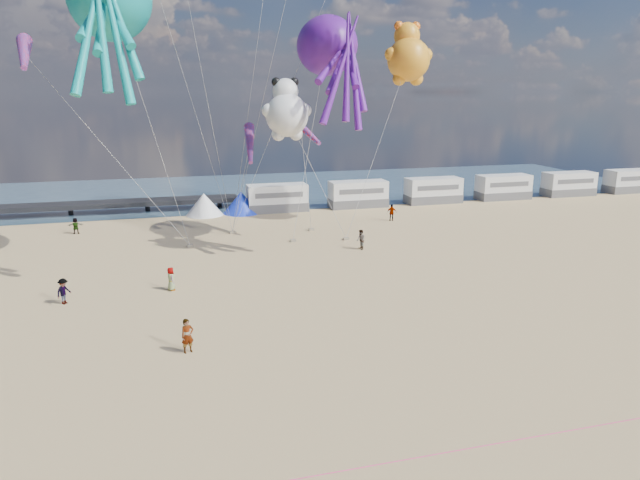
{
  "coord_description": "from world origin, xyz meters",
  "views": [
    {
      "loc": [
        -5.81,
        -21.49,
        12.9
      ],
      "look_at": [
        1.68,
        6.0,
        5.49
      ],
      "focal_mm": 32.0,
      "sensor_mm": 36.0,
      "label": 1
    }
  ],
  "objects_px": {
    "windsock_mid": "(301,126)",
    "sandbag_b": "(293,241)",
    "beachgoer_3": "(392,213)",
    "beachgoer_0": "(171,279)",
    "windsock_right": "(250,144)",
    "motorhome_0": "(277,198)",
    "motorhome_5": "(630,181)",
    "beachgoer_4": "(76,226)",
    "kite_octopus_purple": "(327,46)",
    "motorhome_3": "(503,187)",
    "tent_blue": "(241,202)",
    "sandbag_e": "(233,232)",
    "sandbag_d": "(311,229)",
    "motorhome_2": "(433,190)",
    "beachgoer_1": "(361,240)",
    "sandbag_c": "(346,239)",
    "windsock_left": "(24,53)",
    "beachgoer_2": "(64,291)",
    "kite_teddy_orange": "(408,60)",
    "kite_panda": "(287,115)",
    "standing_person": "(187,336)",
    "tent_white": "(204,204)",
    "motorhome_4": "(569,184)",
    "sandbag_a": "(190,246)",
    "motorhome_1": "(358,194)"
  },
  "relations": [
    {
      "from": "beachgoer_1",
      "to": "sandbag_b",
      "type": "bearing_deg",
      "value": -131.83
    },
    {
      "from": "tent_white",
      "to": "kite_teddy_orange",
      "type": "distance_m",
      "value": 25.83
    },
    {
      "from": "motorhome_0",
      "to": "motorhome_5",
      "type": "distance_m",
      "value": 47.5
    },
    {
      "from": "standing_person",
      "to": "windsock_mid",
      "type": "bearing_deg",
      "value": 43.24
    },
    {
      "from": "beachgoer_1",
      "to": "sandbag_c",
      "type": "relative_size",
      "value": 3.41
    },
    {
      "from": "beachgoer_4",
      "to": "windsock_left",
      "type": "xyz_separation_m",
      "value": [
        -0.33,
        -11.39,
        14.69
      ]
    },
    {
      "from": "sandbag_b",
      "to": "beachgoer_0",
      "type": "bearing_deg",
      "value": -135.86
    },
    {
      "from": "beachgoer_2",
      "to": "kite_teddy_orange",
      "type": "height_order",
      "value": "kite_teddy_orange"
    },
    {
      "from": "sandbag_b",
      "to": "sandbag_e",
      "type": "bearing_deg",
      "value": 136.92
    },
    {
      "from": "motorhome_2",
      "to": "beachgoer_4",
      "type": "bearing_deg",
      "value": -172.27
    },
    {
      "from": "motorhome_3",
      "to": "beachgoer_4",
      "type": "relative_size",
      "value": 4.31
    },
    {
      "from": "motorhome_2",
      "to": "kite_octopus_purple",
      "type": "distance_m",
      "value": 26.94
    },
    {
      "from": "kite_panda",
      "to": "windsock_left",
      "type": "bearing_deg",
      "value": -174.38
    },
    {
      "from": "motorhome_3",
      "to": "tent_blue",
      "type": "distance_m",
      "value": 32.5
    },
    {
      "from": "beachgoer_0",
      "to": "windsock_right",
      "type": "bearing_deg",
      "value": -49.71
    },
    {
      "from": "kite_teddy_orange",
      "to": "windsock_left",
      "type": "distance_m",
      "value": 31.99
    },
    {
      "from": "motorhome_5",
      "to": "motorhome_2",
      "type": "bearing_deg",
      "value": 180.0
    },
    {
      "from": "motorhome_1",
      "to": "sandbag_d",
      "type": "relative_size",
      "value": 13.2
    },
    {
      "from": "tent_blue",
      "to": "sandbag_d",
      "type": "relative_size",
      "value": 8.0
    },
    {
      "from": "beachgoer_2",
      "to": "standing_person",
      "type": "bearing_deg",
      "value": -105.99
    },
    {
      "from": "windsock_mid",
      "to": "sandbag_b",
      "type": "bearing_deg",
      "value": -142.1
    },
    {
      "from": "motorhome_3",
      "to": "tent_blue",
      "type": "relative_size",
      "value": 1.65
    },
    {
      "from": "standing_person",
      "to": "sandbag_b",
      "type": "distance_m",
      "value": 22.66
    },
    {
      "from": "sandbag_b",
      "to": "kite_panda",
      "type": "relative_size",
      "value": 0.09
    },
    {
      "from": "motorhome_4",
      "to": "sandbag_a",
      "type": "bearing_deg",
      "value": -164.92
    },
    {
      "from": "tent_blue",
      "to": "sandbag_d",
      "type": "xyz_separation_m",
      "value": [
        5.38,
        -9.92,
        -1.09
      ]
    },
    {
      "from": "windsock_mid",
      "to": "beachgoer_3",
      "type": "bearing_deg",
      "value": -0.77
    },
    {
      "from": "beachgoer_0",
      "to": "beachgoer_3",
      "type": "bearing_deg",
      "value": -67.22
    },
    {
      "from": "sandbag_e",
      "to": "motorhome_3",
      "type": "bearing_deg",
      "value": 14.7
    },
    {
      "from": "beachgoer_3",
      "to": "tent_blue",
      "type": "bearing_deg",
      "value": -11.27
    },
    {
      "from": "tent_blue",
      "to": "windsock_left",
      "type": "bearing_deg",
      "value": -134.77
    },
    {
      "from": "sandbag_e",
      "to": "kite_teddy_orange",
      "type": "xyz_separation_m",
      "value": [
        16.79,
        -1.07,
        15.72
      ]
    },
    {
      "from": "tent_blue",
      "to": "standing_person",
      "type": "distance_m",
      "value": 34.65
    },
    {
      "from": "motorhome_2",
      "to": "beachgoer_4",
      "type": "height_order",
      "value": "motorhome_2"
    },
    {
      "from": "windsock_left",
      "to": "windsock_right",
      "type": "xyz_separation_m",
      "value": [
        15.58,
        1.99,
        -6.66
      ]
    },
    {
      "from": "motorhome_1",
      "to": "motorhome_5",
      "type": "relative_size",
      "value": 1.0
    },
    {
      "from": "sandbag_e",
      "to": "kite_teddy_orange",
      "type": "distance_m",
      "value": 23.02
    },
    {
      "from": "beachgoer_2",
      "to": "windsock_left",
      "type": "bearing_deg",
      "value": 50.57
    },
    {
      "from": "tent_white",
      "to": "beachgoer_0",
      "type": "xyz_separation_m",
      "value": [
        -3.92,
        -23.93,
        -0.4
      ]
    },
    {
      "from": "beachgoer_4",
      "to": "sandbag_b",
      "type": "xyz_separation_m",
      "value": [
        19.01,
        -8.24,
        -0.66
      ]
    },
    {
      "from": "beachgoer_4",
      "to": "windsock_mid",
      "type": "height_order",
      "value": "windsock_mid"
    },
    {
      "from": "motorhome_5",
      "to": "standing_person",
      "type": "relative_size",
      "value": 3.65
    },
    {
      "from": "sandbag_d",
      "to": "kite_panda",
      "type": "distance_m",
      "value": 13.85
    },
    {
      "from": "sandbag_d",
      "to": "standing_person",
      "type": "bearing_deg",
      "value": -117.85
    },
    {
      "from": "kite_octopus_purple",
      "to": "motorhome_5",
      "type": "bearing_deg",
      "value": 37.99
    },
    {
      "from": "motorhome_3",
      "to": "tent_blue",
      "type": "height_order",
      "value": "motorhome_3"
    },
    {
      "from": "sandbag_e",
      "to": "windsock_right",
      "type": "xyz_separation_m",
      "value": [
        1.06,
        -5.66,
        8.68
      ]
    },
    {
      "from": "motorhome_5",
      "to": "beachgoer_2",
      "type": "bearing_deg",
      "value": -159.4
    },
    {
      "from": "sandbag_d",
      "to": "kite_octopus_purple",
      "type": "relative_size",
      "value": 0.04
    },
    {
      "from": "motorhome_0",
      "to": "beachgoer_2",
      "type": "relative_size",
      "value": 3.97
    }
  ]
}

